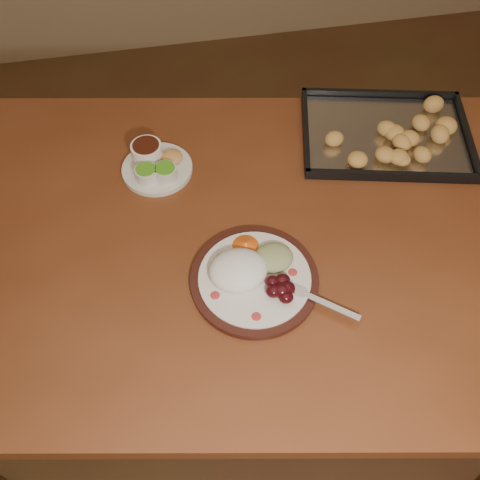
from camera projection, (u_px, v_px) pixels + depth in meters
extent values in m
plane|color=brown|center=(254.00, 420.00, 1.66)|extent=(4.00, 4.00, 0.00)
cube|color=brown|center=(245.00, 240.00, 1.17)|extent=(1.64, 1.16, 0.04)
cylinder|color=#512D18|center=(28.00, 213.00, 1.69)|extent=(0.07, 0.07, 0.71)
cylinder|color=#512D18|center=(457.00, 212.00, 1.69)|extent=(0.07, 0.07, 0.71)
cylinder|color=black|center=(255.00, 280.00, 1.07)|extent=(0.26, 0.26, 0.02)
cylinder|color=silver|center=(255.00, 278.00, 1.07)|extent=(0.23, 0.23, 0.01)
ellipsoid|color=#B52D2B|center=(215.00, 295.00, 1.04)|extent=(0.02, 0.02, 0.00)
ellipsoid|color=#B52D2B|center=(256.00, 317.00, 1.01)|extent=(0.02, 0.02, 0.00)
ellipsoid|color=#B52D2B|center=(293.00, 272.00, 1.07)|extent=(0.02, 0.02, 0.00)
ellipsoid|color=#B52D2B|center=(221.00, 257.00, 1.09)|extent=(0.02, 0.02, 0.00)
ellipsoid|color=white|center=(238.00, 270.00, 1.06)|extent=(0.15, 0.15, 0.05)
ellipsoid|color=#490A10|center=(274.00, 291.00, 1.03)|extent=(0.03, 0.03, 0.02)
ellipsoid|color=#490A10|center=(286.00, 288.00, 1.03)|extent=(0.03, 0.03, 0.02)
ellipsoid|color=#490A10|center=(282.00, 280.00, 1.04)|extent=(0.03, 0.03, 0.02)
ellipsoid|color=#490A10|center=(286.00, 297.00, 1.02)|extent=(0.03, 0.03, 0.02)
ellipsoid|color=#490A10|center=(272.00, 281.00, 1.04)|extent=(0.03, 0.03, 0.02)
ellipsoid|color=#490A10|center=(282.00, 290.00, 1.03)|extent=(0.03, 0.03, 0.02)
ellipsoid|color=tan|center=(274.00, 257.00, 1.08)|extent=(0.11, 0.10, 0.03)
cone|color=#ED5915|center=(246.00, 244.00, 1.10)|extent=(0.06, 0.07, 0.03)
cube|color=silver|center=(330.00, 305.00, 1.02)|extent=(0.10, 0.09, 0.00)
cube|color=silver|center=(298.00, 291.00, 1.04)|extent=(0.04, 0.04, 0.00)
cylinder|color=silver|center=(286.00, 289.00, 1.04)|extent=(0.02, 0.02, 0.00)
cylinder|color=silver|center=(287.00, 287.00, 1.05)|extent=(0.02, 0.02, 0.00)
cylinder|color=silver|center=(288.00, 285.00, 1.05)|extent=(0.02, 0.02, 0.00)
cylinder|color=silver|center=(290.00, 283.00, 1.05)|extent=(0.02, 0.02, 0.00)
cylinder|color=silver|center=(157.00, 169.00, 1.25)|extent=(0.17, 0.17, 0.01)
cylinder|color=silver|center=(147.00, 174.00, 1.21)|extent=(0.05, 0.05, 0.03)
cylinder|color=#4B9B1F|center=(146.00, 169.00, 1.20)|extent=(0.05, 0.05, 0.00)
cylinder|color=silver|center=(166.00, 173.00, 1.22)|extent=(0.05, 0.05, 0.03)
cylinder|color=#4B9B1F|center=(165.00, 168.00, 1.20)|extent=(0.05, 0.05, 0.00)
cylinder|color=white|center=(147.00, 152.00, 1.25)|extent=(0.07, 0.07, 0.04)
cylinder|color=#39130A|center=(146.00, 145.00, 1.23)|extent=(0.06, 0.06, 0.00)
ellipsoid|color=#DA8C4D|center=(172.00, 157.00, 1.26)|extent=(0.05, 0.05, 0.02)
cube|color=black|center=(385.00, 136.00, 1.32)|extent=(0.46, 0.38, 0.01)
cube|color=black|center=(380.00, 94.00, 1.40)|extent=(0.40, 0.10, 0.02)
cube|color=black|center=(394.00, 175.00, 1.23)|extent=(0.40, 0.10, 0.02)
cube|color=black|center=(467.00, 134.00, 1.31)|extent=(0.08, 0.29, 0.02)
cube|color=black|center=(306.00, 130.00, 1.32)|extent=(0.08, 0.29, 0.02)
cube|color=silver|center=(386.00, 134.00, 1.32)|extent=(0.43, 0.35, 0.00)
ellipsoid|color=#DE964D|center=(408.00, 130.00, 1.30)|extent=(0.05, 0.04, 0.03)
ellipsoid|color=#DE964D|center=(425.00, 123.00, 1.32)|extent=(0.06, 0.06, 0.03)
ellipsoid|color=#DE964D|center=(401.00, 110.00, 1.34)|extent=(0.06, 0.06, 0.03)
ellipsoid|color=#DE964D|center=(396.00, 116.00, 1.33)|extent=(0.05, 0.05, 0.03)
ellipsoid|color=#DE964D|center=(376.00, 109.00, 1.35)|extent=(0.05, 0.05, 0.03)
ellipsoid|color=#DE964D|center=(373.00, 121.00, 1.32)|extent=(0.06, 0.06, 0.03)
ellipsoid|color=#DE964D|center=(347.00, 120.00, 1.32)|extent=(0.06, 0.06, 0.03)
ellipsoid|color=#DE964D|center=(359.00, 128.00, 1.31)|extent=(0.05, 0.04, 0.03)
ellipsoid|color=#DE964D|center=(341.00, 134.00, 1.29)|extent=(0.06, 0.06, 0.03)
ellipsoid|color=#DE964D|center=(367.00, 146.00, 1.27)|extent=(0.06, 0.06, 0.03)
ellipsoid|color=#DE964D|center=(384.00, 139.00, 1.28)|extent=(0.05, 0.05, 0.03)
ellipsoid|color=#DE964D|center=(400.00, 147.00, 1.27)|extent=(0.05, 0.05, 0.03)
ellipsoid|color=#DE964D|center=(409.00, 150.00, 1.26)|extent=(0.06, 0.06, 0.03)
ellipsoid|color=#DE964D|center=(436.00, 137.00, 1.29)|extent=(0.06, 0.06, 0.03)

